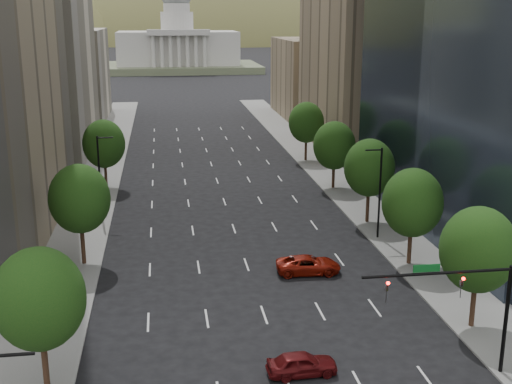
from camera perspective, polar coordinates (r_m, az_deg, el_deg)
name	(u,v)px	position (r m, az deg, el deg)	size (l,w,h in m)	color
sidewalk_left	(77,235)	(67.35, -15.18, -3.61)	(6.00, 200.00, 0.15)	slate
sidewalk_right	(381,221)	(70.41, 10.72, -2.50)	(6.00, 200.00, 0.15)	slate
midrise_cream_left	(38,38)	(107.96, -18.31, 12.53)	(14.00, 30.00, 35.00)	beige
filler_left	(70,75)	(141.06, -15.77, 9.71)	(14.00, 26.00, 18.00)	beige
parking_tan_right	(362,53)	(108.31, 9.12, 11.77)	(14.00, 30.00, 30.00)	#8C7759
filler_right	(314,78)	(140.63, 5.02, 9.79)	(14.00, 26.00, 16.00)	#8C7759
tree_right_1	(478,250)	(47.12, 18.64, -4.75)	(5.20, 5.20, 8.75)	#382316
tree_right_2	(412,203)	(57.56, 13.37, -0.92)	(5.20, 5.20, 8.61)	#382316
tree_right_3	(369,168)	(68.42, 9.77, 2.08)	(5.20, 5.20, 8.89)	#382316
tree_right_4	(334,146)	(81.63, 6.78, 4.01)	(5.20, 5.20, 8.46)	#382316
tree_right_5	(306,122)	(96.88, 4.37, 6.01)	(5.20, 5.20, 8.75)	#382316
tree_left_0	(39,299)	(39.25, -18.23, -8.78)	(5.20, 5.20, 8.75)	#382316
tree_left_1	(80,199)	(57.86, -15.00, -0.57)	(5.20, 5.20, 8.97)	#382316
tree_left_2	(104,144)	(83.13, -13.01, 4.08)	(5.20, 5.20, 8.68)	#382316
streetlight_rn	(379,190)	(63.90, 10.60, 0.13)	(1.70, 0.20, 9.00)	black
streetlight_ln	(100,175)	(70.59, -13.32, 1.42)	(1.70, 0.20, 9.00)	black
traffic_signal	(469,297)	(40.87, 17.92, -8.66)	(9.12, 0.40, 7.38)	black
capitol	(178,48)	(253.46, -6.77, 12.28)	(60.00, 40.00, 35.20)	#596647
foothills	(207,80)	(607.04, -4.27, 9.63)	(720.00, 413.00, 263.00)	olive
car_maroon	(302,364)	(41.24, 3.98, -14.58)	(1.73, 4.29, 1.46)	#540E0F
car_red_far	(308,265)	(55.88, 4.55, -6.29)	(2.50, 5.42, 1.51)	maroon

